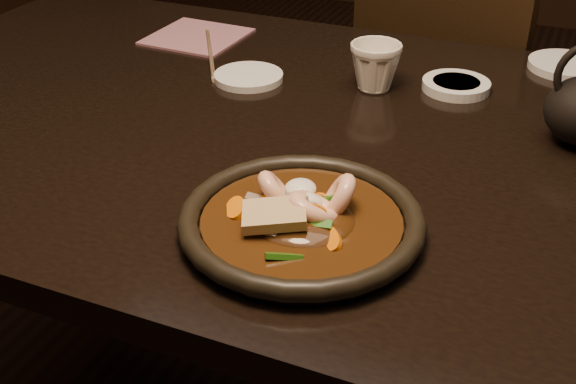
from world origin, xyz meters
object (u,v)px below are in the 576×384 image
at_px(chair, 450,127).
at_px(tea_cup, 375,65).
at_px(table, 315,174).
at_px(plate, 302,222).

bearing_deg(chair, tea_cup, 100.39).
bearing_deg(tea_cup, table, -101.27).
bearing_deg(chair, plate, 106.33).
bearing_deg(tea_cup, plate, -83.80).
height_order(table, plate, plate).
bearing_deg(plate, table, 107.49).
distance_m(chair, tea_cup, 0.58).
height_order(chair, plate, chair).
distance_m(plate, tea_cup, 0.43).
relative_size(plate, tea_cup, 3.38).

